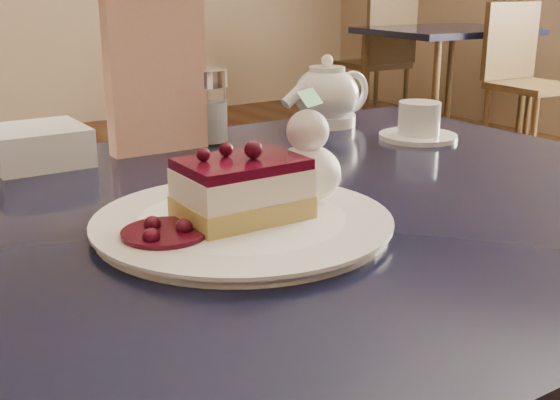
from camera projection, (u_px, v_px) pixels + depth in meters
main_table at (220, 284)px, 0.82m from camera, size 1.32×0.90×0.81m
dessert_plate at (242, 223)px, 0.75m from camera, size 0.31×0.31×0.01m
cheesecake_slice at (242, 189)px, 0.74m from camera, size 0.13×0.10×0.06m
whipped_cream at (307, 173)px, 0.79m from camera, size 0.08×0.08×0.07m
berry_sauce at (165, 233)px, 0.69m from camera, size 0.09×0.09×0.01m
tea_set at (344, 102)px, 1.25m from camera, size 0.23×0.30×0.11m
menu_card at (156, 74)px, 1.05m from camera, size 0.15×0.04×0.24m
sugar_shaker at (208, 106)px, 1.13m from camera, size 0.06×0.06×0.12m
napkin_stack at (38, 146)px, 1.01m from camera, size 0.13×0.13×0.05m
bg_table_far_right at (440, 131)px, 4.84m from camera, size 1.08×1.85×1.23m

